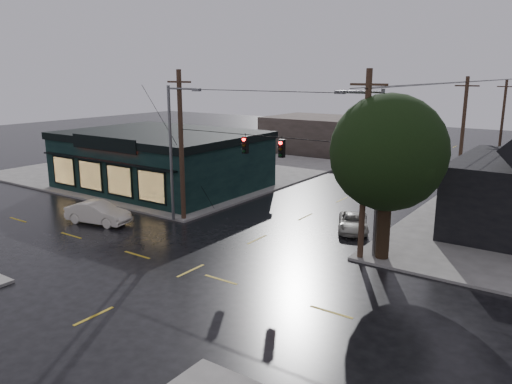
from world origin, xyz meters
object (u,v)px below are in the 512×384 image
Objects in this scene: sedan_cream at (98,213)px; suv_silver at (353,222)px; utility_pole_ne at (360,259)px; utility_pole_nw at (184,220)px; corner_tree at (388,153)px.

suv_silver is (14.76, 8.37, -0.20)m from sedan_cream.
utility_pole_ne reaches higher than sedan_cream.
suv_silver is at bearing 23.17° from utility_pole_nw.
utility_pole_ne is (-1.02, -0.57, -5.88)m from corner_tree.
utility_pole_nw is 2.24× the size of sedan_cream.
utility_pole_ne is 2.24× the size of sedan_cream.
utility_pole_ne is 2.56× the size of suv_silver.
utility_pole_nw and utility_pole_ne have the same top height.
utility_pole_nw is at bearing -59.35° from sedan_cream.
corner_tree is 2.22× the size of suv_silver.
utility_pole_nw is at bearing 180.00° from utility_pole_ne.
corner_tree is at bearing 29.07° from utility_pole_ne.
suv_silver is (-3.47, 3.95, -5.33)m from corner_tree.
sedan_cream is 16.97m from suv_silver.
corner_tree is 7.49m from suv_silver.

